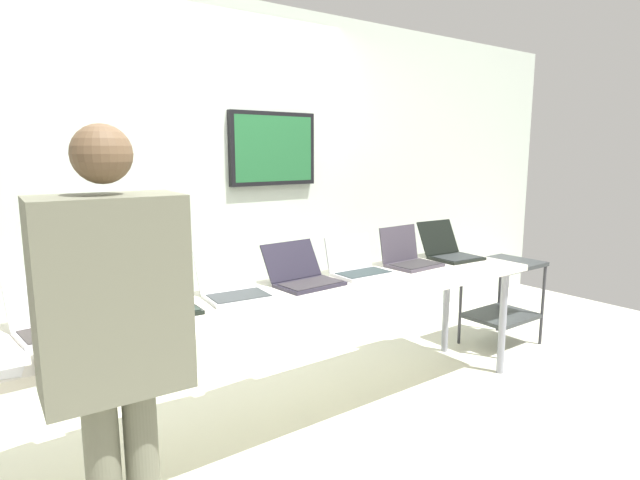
% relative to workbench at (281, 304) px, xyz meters
% --- Properties ---
extents(ground, '(8.00, 8.00, 0.04)m').
position_rel_workbench_xyz_m(ground, '(0.00, 0.00, -0.76)').
color(ground, beige).
extents(back_wall, '(8.00, 0.11, 2.59)m').
position_rel_workbench_xyz_m(back_wall, '(0.01, 1.13, 0.56)').
color(back_wall, silver).
rests_on(back_wall, ground).
extents(workbench, '(3.51, 0.70, 0.78)m').
position_rel_workbench_xyz_m(workbench, '(0.00, 0.00, 0.00)').
color(workbench, silver).
rests_on(workbench, ground).
extents(laptop_station_0, '(0.35, 0.39, 0.25)m').
position_rel_workbench_xyz_m(laptop_station_0, '(-1.07, 0.12, 0.11)').
color(laptop_station_0, '#B2B0B5').
rests_on(laptop_station_0, workbench).
extents(laptop_station_1, '(0.35, 0.36, 0.22)m').
position_rel_workbench_xyz_m(laptop_station_1, '(-0.62, 0.12, 0.10)').
color(laptop_station_1, black).
rests_on(laptop_station_1, workbench).
extents(laptop_station_2, '(0.35, 0.38, 0.23)m').
position_rel_workbench_xyz_m(laptop_station_2, '(-0.21, 0.14, 0.10)').
color(laptop_station_2, '#B2B6B7').
rests_on(laptop_station_2, workbench).
extents(laptop_station_3, '(0.38, 0.38, 0.23)m').
position_rel_workbench_xyz_m(laptop_station_3, '(0.23, 0.13, 0.10)').
color(laptop_station_3, '#221F2C').
rests_on(laptop_station_3, workbench).
extents(laptop_station_4, '(0.35, 0.28, 0.23)m').
position_rel_workbench_xyz_m(laptop_station_4, '(0.65, 0.13, 0.10)').
color(laptop_station_4, '#B1B0B4').
rests_on(laptop_station_4, workbench).
extents(laptop_station_5, '(0.35, 0.31, 0.26)m').
position_rel_workbench_xyz_m(laptop_station_5, '(1.09, 0.12, 0.11)').
color(laptop_station_5, '#3C3741').
rests_on(laptop_station_5, workbench).
extents(laptop_station_6, '(0.35, 0.40, 0.25)m').
position_rel_workbench_xyz_m(laptop_station_6, '(1.51, 0.12, 0.11)').
color(laptop_station_6, black).
rests_on(laptop_station_6, workbench).
extents(person, '(0.45, 0.60, 1.63)m').
position_rel_workbench_xyz_m(person, '(-1.01, -0.62, 0.25)').
color(person, '#646552').
rests_on(person, ground).
extents(storage_cart, '(0.56, 0.44, 0.68)m').
position_rel_workbench_xyz_m(storage_cart, '(2.14, 0.09, -0.29)').
color(storage_cart, '#303436').
rests_on(storage_cart, ground).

